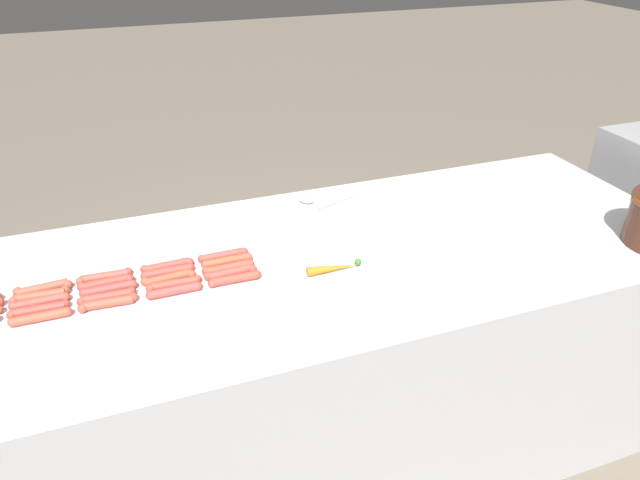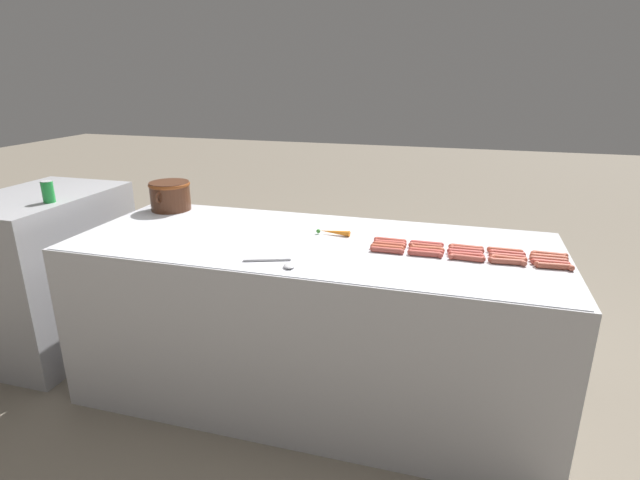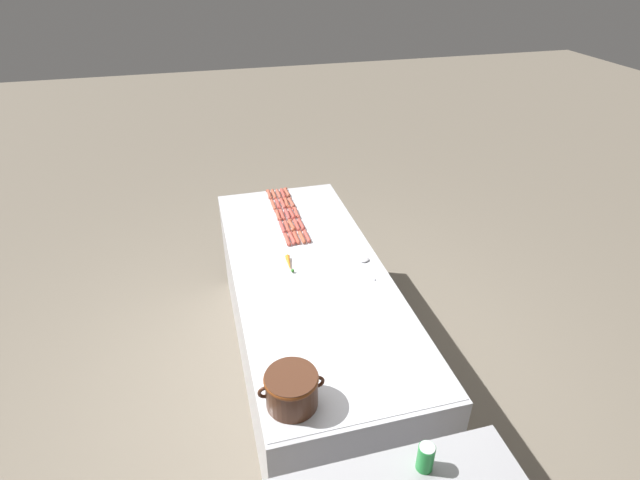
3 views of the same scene
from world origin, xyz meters
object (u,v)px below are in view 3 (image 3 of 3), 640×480
Objects in this scene: hot_dog_1 at (291,203)px; hot_dog_15 at (274,194)px; hot_dog_22 at (278,215)px; serving_spoon at (365,264)px; hot_dog_7 at (292,213)px; hot_dog_19 at (292,238)px; hot_dog_14 at (297,238)px; hot_dog_5 at (283,193)px; hot_dog_13 at (292,225)px; hot_dog_10 at (278,194)px; hot_dog_6 at (287,203)px; hot_dog_11 at (283,203)px; soda_can at (426,457)px; hot_dog_3 at (301,224)px; hot_dog_17 at (282,214)px; hot_dog_23 at (282,227)px; hot_dog_20 at (269,194)px; hot_dog_16 at (278,204)px; hot_dog_8 at (297,225)px; hot_dog_18 at (287,227)px; hot_dog_21 at (273,205)px; hot_dog_4 at (307,236)px; bean_pot at (292,388)px; hot_dog_2 at (296,213)px; hot_dog_12 at (287,214)px; hot_dog_0 at (287,192)px; hot_dog_24 at (287,239)px; hot_dog_9 at (302,237)px.

hot_dog_1 is 1.00× the size of hot_dog_15.
hot_dog_22 is 0.91m from serving_spoon.
hot_dog_7 and hot_dog_19 have the same top height.
hot_dog_5 is at bearing -93.13° from hot_dog_14.
hot_dog_13 is 1.00× the size of hot_dog_19.
hot_dog_10 is (0.07, -0.18, 0.00)m from hot_dog_1.
hot_dog_6 is 1.00× the size of hot_dog_11.
soda_can reaches higher than hot_dog_11.
hot_dog_11 is at bearing -79.39° from hot_dog_3.
hot_dog_5 and hot_dog_17 have the same top height.
hot_dog_20 is at bearing -89.81° from hot_dog_23.
hot_dog_15 is 1.00× the size of hot_dog_16.
hot_dog_13 and hot_dog_14 have the same top height.
hot_dog_7 and hot_dog_10 have the same top height.
hot_dog_1 is 0.37m from hot_dog_8.
hot_dog_23 is at bearing 89.02° from hot_dog_22.
hot_dog_19 is at bearing 78.58° from hot_dog_7.
hot_dog_22 is at bearing -80.26° from hot_dog_18.
hot_dog_21 and hot_dog_22 have the same top height.
serving_spoon is (-0.37, 0.62, -0.01)m from hot_dog_13.
hot_dog_4 is at bearing 101.43° from hot_dog_8.
hot_dog_18 is at bearing 73.33° from hot_dog_1.
serving_spoon is (-0.41, 0.61, -0.01)m from hot_dog_18.
hot_dog_5 and hot_dog_10 have the same top height.
hot_dog_19 is 1.47m from bean_pot.
hot_dog_23 is (0.04, 0.38, 0.00)m from hot_dog_16.
bean_pot is 0.68m from soda_can.
hot_dog_21 and hot_dog_23 have the same top height.
hot_dog_1 and hot_dog_18 have the same top height.
hot_dog_1 is 1.00× the size of hot_dog_5.
hot_dog_17 is at bearing 77.71° from hot_dog_11.
hot_dog_12 is (0.07, 0.01, 0.00)m from hot_dog_2.
hot_dog_0 and hot_dog_19 have the same top height.
hot_dog_14 is at bearing 82.26° from hot_dog_1.
hot_dog_24 is (0.08, 0.37, 0.00)m from hot_dog_12.
hot_dog_4 is 0.39m from hot_dog_22.
hot_dog_14 is (0.04, 0.37, 0.00)m from hot_dog_7.
hot_dog_11 is at bearing -86.60° from hot_dog_9.
hot_dog_3 is 1.00× the size of hot_dog_8.
hot_dog_21 is at bearing -67.93° from hot_dog_3.
hot_dog_6 is at bearing 78.07° from hot_dog_0.
hot_dog_7 and hot_dog_18 have the same top height.
hot_dog_10 and hot_dog_12 have the same top height.
hot_dog_9 is 0.11m from hot_dog_24.
hot_dog_16 is (0.04, -0.37, 0.00)m from hot_dog_13.
hot_dog_16 is (-0.00, 0.18, 0.00)m from hot_dog_15.
hot_dog_20 is (0.08, -0.01, 0.00)m from hot_dog_10.
hot_dog_8 is at bearing -3.35° from hot_dog_3.
hot_dog_11 is at bearing -82.65° from hot_dog_4.
hot_dog_14 is at bearing 95.79° from hot_dog_20.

